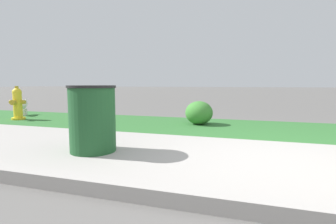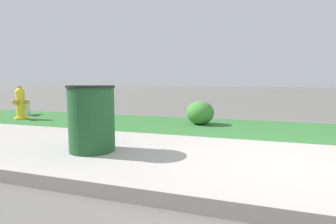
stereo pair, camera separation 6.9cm
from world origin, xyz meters
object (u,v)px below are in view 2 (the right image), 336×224
(trash_bin, at_px, (92,119))
(shrub_bush_far_verge, at_px, (200,113))
(small_white_dog, at_px, (26,105))
(fire_hydrant_far_end, at_px, (20,103))

(trash_bin, relative_size, shrub_bush_far_verge, 1.45)
(small_white_dog, height_order, trash_bin, trash_bin)
(shrub_bush_far_verge, bearing_deg, small_white_dog, 178.72)
(fire_hydrant_far_end, xyz_separation_m, small_white_dog, (-0.59, 0.69, -0.11))
(small_white_dog, bearing_deg, shrub_bush_far_verge, -125.02)
(fire_hydrant_far_end, height_order, small_white_dog, fire_hydrant_far_end)
(small_white_dog, distance_m, shrub_bush_far_verge, 4.77)
(small_white_dog, distance_m, trash_bin, 4.77)
(trash_bin, bearing_deg, shrub_bush_far_verge, 72.09)
(fire_hydrant_far_end, relative_size, trash_bin, 0.96)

